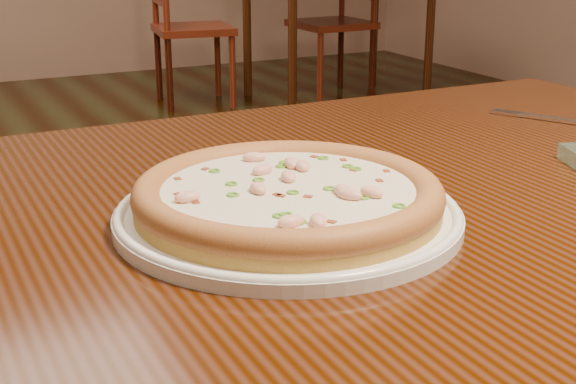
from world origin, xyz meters
name	(u,v)px	position (x,y,z in m)	size (l,w,h in m)	color
hero_table	(365,274)	(0.23, -0.40, 0.65)	(1.20, 0.80, 0.75)	black
plate	(288,214)	(0.11, -0.45, 0.76)	(0.32, 0.32, 0.02)	white
pizza	(288,195)	(0.11, -0.45, 0.78)	(0.29, 0.29, 0.03)	gold
fork	(554,119)	(0.63, -0.26, 0.75)	(0.09, 0.16, 0.00)	silver
chair_c	(183,28)	(1.34, 3.30, 0.44)	(0.48, 0.48, 0.95)	#571703
chair_d	(339,22)	(2.27, 3.15, 0.44)	(0.43, 0.43, 0.95)	#571703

